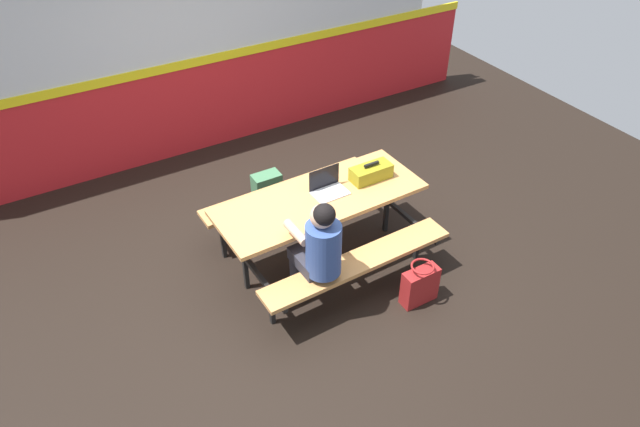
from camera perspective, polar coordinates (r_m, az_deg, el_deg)
ground_plane at (r=5.73m, az=-2.27°, el=-5.23°), size 10.00×10.00×0.02m
accent_backdrop at (r=7.11m, az=-12.91°, el=15.04°), size 8.00×0.14×2.60m
picnic_table_main at (r=5.45m, az=-0.00°, el=0.21°), size 1.98×1.59×0.74m
student_nearer at (r=4.85m, az=-0.16°, el=-3.36°), size 0.37×0.53×1.21m
laptop_silver at (r=5.39m, az=0.78°, el=2.57°), size 0.33×0.23×0.22m
toolbox_grey at (r=5.57m, az=5.02°, el=4.02°), size 0.40×0.18×0.18m
backpack_dark at (r=6.34m, az=-5.21°, el=2.14°), size 0.30×0.22×0.44m
tote_bag_bright at (r=5.34m, az=9.75°, el=-6.92°), size 0.34×0.21×0.43m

